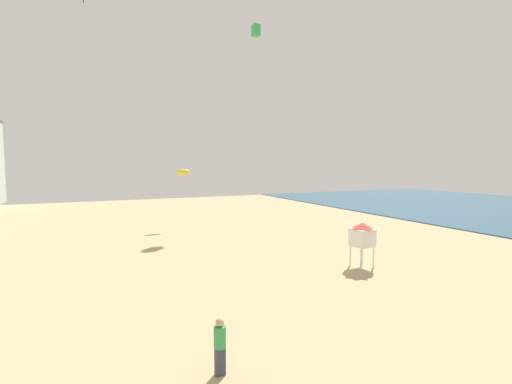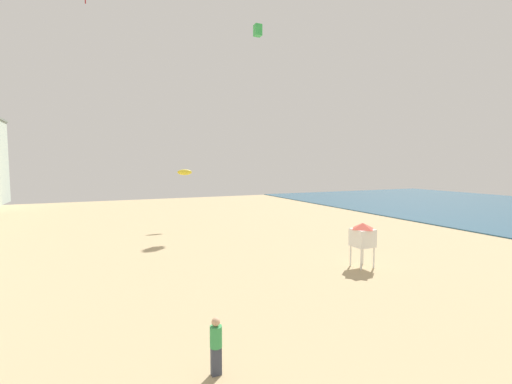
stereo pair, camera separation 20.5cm
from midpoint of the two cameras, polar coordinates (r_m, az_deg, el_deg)
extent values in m
cube|color=#383D4C|center=(10.80, -6.50, -25.78)|extent=(0.28, 0.18, 0.80)
cylinder|color=#389951|center=(10.47, -6.54, -22.47)|extent=(0.34, 0.34, 0.60)
sphere|color=tan|center=(10.28, -6.56, -20.38)|extent=(0.24, 0.24, 0.24)
cylinder|color=white|center=(20.52, 16.54, -10.50)|extent=(0.10, 0.10, 1.20)
cylinder|color=white|center=(21.11, 18.40, -10.12)|extent=(0.10, 0.10, 1.20)
cylinder|color=white|center=(21.18, 14.90, -9.99)|extent=(0.10, 0.10, 1.20)
cylinder|color=white|center=(21.75, 16.75, -9.65)|extent=(0.10, 0.10, 1.20)
cube|color=white|center=(20.89, 16.71, -7.14)|extent=(1.10, 1.10, 1.00)
pyramid|color=#D14C3D|center=(20.76, 16.76, -5.31)|extent=(1.10, 1.10, 0.35)
ellipsoid|color=yellow|center=(33.40, -12.01, 3.18)|extent=(1.36, 0.38, 0.53)
cube|color=green|center=(42.45, -0.17, 24.93)|extent=(0.78, 0.78, 1.22)
camera|label=1|loc=(0.10, -90.29, -0.02)|focal=24.45mm
camera|label=2|loc=(0.10, 89.71, 0.02)|focal=24.45mm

